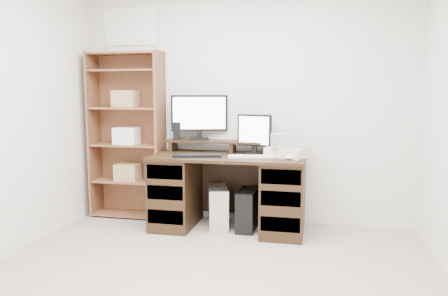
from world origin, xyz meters
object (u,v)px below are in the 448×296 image
(monitor_small, at_px, (254,133))
(printer, at_px, (287,152))
(tower_silver, at_px, (218,207))
(monitor_wide, at_px, (199,115))
(tower_black, at_px, (247,210))
(bookshelf, at_px, (128,134))
(desk, at_px, (229,191))

(monitor_small, height_order, printer, monitor_small)
(tower_silver, bearing_deg, monitor_wide, 120.01)
(tower_black, relative_size, bookshelf, 0.23)
(bookshelf, bearing_deg, printer, -6.32)
(monitor_small, bearing_deg, monitor_wide, -174.00)
(desk, height_order, monitor_small, monitor_small)
(printer, bearing_deg, desk, -156.06)
(monitor_small, height_order, tower_silver, monitor_small)
(monitor_wide, xyz_separation_m, printer, (0.94, -0.23, -0.34))
(tower_silver, distance_m, bookshelf, 1.29)
(desk, bearing_deg, tower_silver, 176.02)
(desk, height_order, monitor_wide, monitor_wide)
(monitor_wide, relative_size, tower_silver, 1.38)
(bookshelf, bearing_deg, tower_silver, -10.95)
(monitor_small, relative_size, tower_silver, 0.95)
(monitor_wide, bearing_deg, tower_silver, -60.41)
(desk, distance_m, monitor_wide, 0.87)
(printer, height_order, tower_silver, printer)
(monitor_wide, height_order, tower_silver, monitor_wide)
(monitor_small, xyz_separation_m, bookshelf, (-1.41, 0.08, -0.05))
(printer, bearing_deg, monitor_small, -177.20)
(desk, height_order, bookshelf, bookshelf)
(monitor_small, bearing_deg, tower_silver, -142.76)
(tower_silver, distance_m, tower_black, 0.30)
(tower_silver, bearing_deg, monitor_small, 3.93)
(monitor_wide, xyz_separation_m, bookshelf, (-0.80, -0.04, -0.22))
(desk, height_order, tower_black, desk)
(tower_black, bearing_deg, monitor_wide, 158.31)
(monitor_wide, bearing_deg, desk, -51.27)
(desk, relative_size, bookshelf, 0.83)
(monitor_small, height_order, bookshelf, bookshelf)
(monitor_small, bearing_deg, bookshelf, -166.23)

